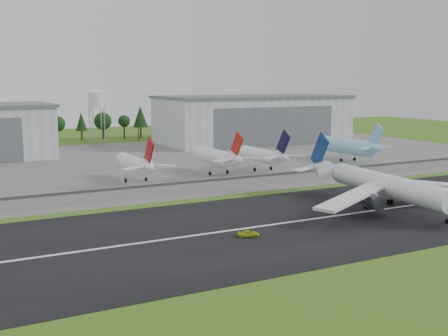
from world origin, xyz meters
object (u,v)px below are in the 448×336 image
parked_jet_navy (265,156)px  parked_jet_skyblue (351,146)px  parked_jet_red_a (137,165)px  parked_jet_red_b (221,158)px  ground_vehicle (249,234)px  main_airliner (390,191)px

parked_jet_navy → parked_jet_skyblue: parked_jet_skyblue is taller
parked_jet_red_a → parked_jet_red_b: bearing=0.1°
parked_jet_red_a → parked_jet_red_b: size_ratio=1.00×
ground_vehicle → parked_jet_red_b: (30.74, 72.70, 5.51)m
parked_jet_skyblue → parked_jet_navy: bearing=-173.4°
main_airliner → ground_vehicle: main_airliner is taller
main_airliner → parked_jet_skyblue: (47.96, 72.04, 1.56)m
ground_vehicle → parked_jet_skyblue: 121.57m
main_airliner → parked_jet_red_b: 68.59m
main_airliner → ground_vehicle: bearing=12.9°
main_airliner → parked_jet_skyblue: main_airliner is taller
ground_vehicle → parked_jet_navy: 87.82m
parked_jet_red_a → ground_vehicle: bearing=-90.1°
parked_jet_red_b → parked_jet_navy: 18.33m
main_airliner → parked_jet_red_b: bearing=-71.9°
main_airliner → parked_jet_red_a: (-45.21, 66.96, 1.06)m
ground_vehicle → parked_jet_navy: bearing=-15.7°
ground_vehicle → parked_jet_navy: parked_jet_navy is taller
ground_vehicle → parked_jet_navy: (49.07, 72.65, 5.19)m
parked_jet_red_a → parked_jet_navy: (48.94, -0.00, -0.01)m
main_airliner → parked_jet_red_a: 80.80m
ground_vehicle → parked_jet_red_b: parked_jet_red_b is taller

